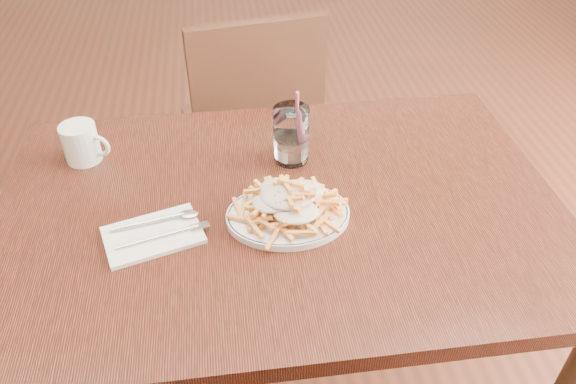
{
  "coord_description": "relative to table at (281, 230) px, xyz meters",
  "views": [
    {
      "loc": [
        -0.11,
        -0.91,
        1.52
      ],
      "look_at": [
        0.01,
        -0.05,
        0.82
      ],
      "focal_mm": 35.0,
      "sensor_mm": 36.0,
      "label": 1
    }
  ],
  "objects": [
    {
      "name": "fries_plate",
      "position": [
        0.01,
        -0.05,
        0.09
      ],
      "size": [
        0.29,
        0.26,
        0.02
      ],
      "color": "white",
      "rests_on": "table"
    },
    {
      "name": "coffee_mug",
      "position": [
        -0.43,
        0.22,
        0.12
      ],
      "size": [
        0.11,
        0.08,
        0.09
      ],
      "color": "white",
      "rests_on": "table"
    },
    {
      "name": "loaded_fries",
      "position": [
        0.01,
        -0.05,
        0.13
      ],
      "size": [
        0.23,
        0.19,
        0.06
      ],
      "color": "#EB9A48",
      "rests_on": "fries_plate"
    },
    {
      "name": "cutlery",
      "position": [
        -0.26,
        -0.06,
        0.09
      ],
      "size": [
        0.21,
        0.12,
        0.01
      ],
      "color": "silver",
      "rests_on": "napkin"
    },
    {
      "name": "chair_far",
      "position": [
        -0.01,
        0.72,
        -0.16
      ],
      "size": [
        0.48,
        0.48,
        0.9
      ],
      "color": "black",
      "rests_on": "ground"
    },
    {
      "name": "napkin",
      "position": [
        -0.26,
        -0.07,
        0.08
      ],
      "size": [
        0.21,
        0.17,
        0.01
      ],
      "primitive_type": "cube",
      "rotation": [
        0.0,
        0.0,
        0.29
      ],
      "color": "white",
      "rests_on": "table"
    },
    {
      "name": "table",
      "position": [
        0.0,
        0.0,
        0.0
      ],
      "size": [
        1.2,
        0.8,
        0.75
      ],
      "color": "black",
      "rests_on": "ground"
    },
    {
      "name": "water_glass",
      "position": [
        0.05,
        0.16,
        0.14
      ],
      "size": [
        0.08,
        0.08,
        0.18
      ],
      "color": "white",
      "rests_on": "table"
    }
  ]
}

